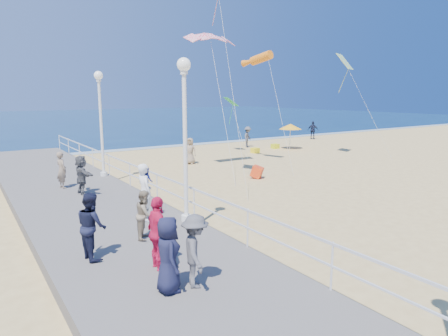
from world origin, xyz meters
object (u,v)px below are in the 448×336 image
lamp_post_mid (185,123)px  spectator_3 (158,233)px  spectator_5 (82,175)px  beach_walker_c (190,151)px  spectator_7 (92,226)px  spectator_4 (168,255)px  beach_walker_b (313,130)px  beach_walker_a (248,137)px  beach_umbrella (290,127)px  spectator_6 (62,170)px  beach_chair_left (255,150)px  spectator_1 (145,214)px  box_kite (257,173)px  spectator_2 (195,251)px  beach_chair_right (275,146)px  lamp_post_far (100,113)px  woman_holding_toddler (145,192)px  toddler_held (147,181)px

lamp_post_mid → spectator_3: 4.42m
spectator_5 → beach_walker_c: bearing=-59.8°
beach_walker_c → spectator_7: bearing=-77.8°
spectator_4 → beach_walker_b: spectator_4 is taller
beach_walker_a → lamp_post_mid: bearing=-167.5°
spectator_7 → beach_umbrella: (20.60, 14.74, 0.64)m
lamp_post_mid → beach_walker_b: size_ratio=2.88×
spectator_6 → beach_chair_left: size_ratio=3.02×
lamp_post_mid → spectator_1: (-1.78, -0.77, -2.54)m
box_kite → spectator_2: bearing=-171.0°
beach_walker_a → beach_chair_right: (1.39, -2.04, -0.70)m
lamp_post_far → beach_walker_c: size_ratio=3.04×
spectator_6 → beach_chair_left: bearing=-83.3°
spectator_1 → spectator_5: spectator_5 is taller
lamp_post_mid → lamp_post_far: 9.00m
woman_holding_toddler → beach_chair_right: 22.06m
beach_umbrella → beach_chair_right: size_ratio=3.89×
woman_holding_toddler → spectator_4: size_ratio=1.16×
spectator_5 → spectator_6: (-0.47, 1.60, -0.00)m
beach_walker_a → beach_walker_b: size_ratio=0.98×
woman_holding_toddler → beach_walker_b: 30.50m
beach_umbrella → beach_chair_right: (-0.79, 0.96, -1.71)m
lamp_post_far → woman_holding_toddler: size_ratio=2.75×
spectator_5 → beach_walker_a: spectator_5 is taller
lamp_post_far → spectator_4: lamp_post_far is taller
lamp_post_far → spectator_6: lamp_post_far is taller
spectator_2 → spectator_5: bearing=20.5°
spectator_3 → beach_umbrella: 25.37m
spectator_2 → lamp_post_far: bearing=12.4°
beach_walker_c → spectator_3: bearing=-71.6°
toddler_held → spectator_5: bearing=12.0°
woman_holding_toddler → spectator_4: woman_holding_toddler is taller
beach_walker_a → lamp_post_far: bearing=171.1°
beach_walker_c → beach_chair_right: 10.12m
beach_walker_c → beach_chair_left: size_ratio=3.18×
spectator_7 → beach_walker_a: bearing=-51.0°
lamp_post_far → spectator_1: size_ratio=3.69×
spectator_2 → toddler_held: bearing=9.4°
spectator_1 → spectator_4: 3.42m
lamp_post_far → spectator_2: (-2.04, -13.20, -2.44)m
woman_holding_toddler → spectator_2: bearing=170.1°
spectator_6 → spectator_7: 8.77m
box_kite → beach_walker_a: bearing=18.3°
spectator_5 → lamp_post_far: bearing=-35.0°
spectator_4 → spectator_6: spectator_4 is taller
spectator_2 → beach_chair_left: (15.36, 17.44, -1.02)m
lamp_post_far → woman_holding_toddler: lamp_post_far is taller
spectator_5 → box_kite: 9.37m
woman_holding_toddler → beach_umbrella: bearing=-55.0°
spectator_5 → toddler_held: bearing=-173.1°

